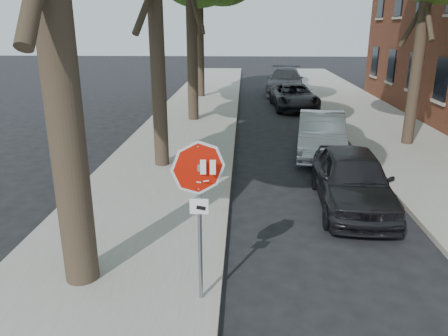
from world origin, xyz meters
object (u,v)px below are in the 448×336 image
(car_d, at_px, (294,97))
(car_c, at_px, (285,81))
(stop_sign, at_px, (199,192))
(car_b, at_px, (321,135))
(car_a, at_px, (352,179))

(car_d, bearing_deg, car_c, 86.98)
(car_c, bearing_deg, car_d, -84.24)
(stop_sign, height_order, car_d, stop_sign)
(stop_sign, relative_size, car_d, 0.55)
(car_c, xyz_separation_m, car_d, (0.00, -5.50, -0.16))
(car_c, relative_size, car_d, 1.19)
(stop_sign, xyz_separation_m, car_c, (3.30, 23.03, -1.13))
(car_b, xyz_separation_m, car_d, (0.00, 8.78, -0.05))
(stop_sign, relative_size, car_a, 0.62)
(car_d, bearing_deg, car_b, -93.02)
(car_b, height_order, car_c, car_c)
(car_c, distance_m, car_d, 5.51)
(stop_sign, distance_m, car_a, 5.47)
(stop_sign, distance_m, car_d, 17.88)
(car_b, bearing_deg, car_d, 97.93)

